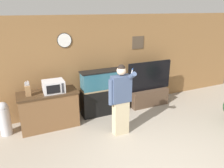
% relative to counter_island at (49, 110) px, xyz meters
% --- Properties ---
extents(wall_back_paneled, '(10.00, 0.08, 2.60)m').
position_rel_counter_island_xyz_m(wall_back_paneled, '(1.58, 0.53, 0.85)').
color(wall_back_paneled, olive).
rests_on(wall_back_paneled, ground_plane).
extents(counter_island, '(1.37, 0.62, 0.90)m').
position_rel_counter_island_xyz_m(counter_island, '(0.00, 0.00, 0.00)').
color(counter_island, brown).
rests_on(counter_island, ground_plane).
extents(microwave, '(0.48, 0.40, 0.28)m').
position_rel_counter_island_xyz_m(microwave, '(0.15, -0.05, 0.59)').
color(microwave, silver).
rests_on(microwave, counter_island).
extents(knife_block, '(0.11, 0.11, 0.34)m').
position_rel_counter_island_xyz_m(knife_block, '(-0.42, -0.05, 0.58)').
color(knife_block, olive).
rests_on(knife_block, counter_island).
extents(aquarium_on_stand, '(1.14, 0.38, 1.23)m').
position_rel_counter_island_xyz_m(aquarium_on_stand, '(1.43, 0.12, 0.16)').
color(aquarium_on_stand, black).
rests_on(aquarium_on_stand, ground_plane).
extents(tv_on_stand, '(1.39, 0.40, 1.33)m').
position_rel_counter_island_xyz_m(tv_on_stand, '(2.89, 0.07, -0.06)').
color(tv_on_stand, '#4C3828').
rests_on(tv_on_stand, ground_plane).
extents(person_standing, '(0.52, 0.39, 1.64)m').
position_rel_counter_island_xyz_m(person_standing, '(1.42, -0.99, 0.41)').
color(person_standing, '#BCAD89').
rests_on(person_standing, ground_plane).
extents(trash_bin, '(0.26, 0.26, 0.80)m').
position_rel_counter_island_xyz_m(trash_bin, '(-0.98, 0.05, -0.04)').
color(trash_bin, '#B7B7BC').
rests_on(trash_bin, ground_plane).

